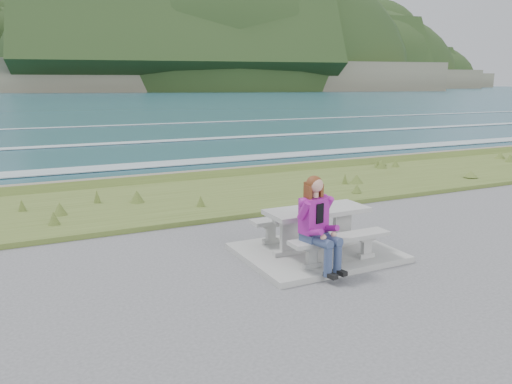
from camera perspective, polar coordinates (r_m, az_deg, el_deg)
concrete_slab at (r=8.93m, az=6.88°, el=-6.87°), size 2.60×2.10×0.10m
picnic_table at (r=8.74m, az=6.99°, el=-2.95°), size 1.80×0.75×0.75m
bench_landward at (r=8.25m, az=9.59°, el=-5.64°), size 1.80×0.35×0.45m
bench_seaward at (r=9.37m, az=4.62°, el=-3.33°), size 1.80×0.35×0.45m
grass_verge at (r=13.25m, az=-4.91°, el=-0.70°), size 160.00×4.50×0.22m
shore_drop at (r=15.93m, az=-8.69°, el=1.41°), size 160.00×0.80×2.20m
ocean at (r=32.82m, az=-17.69°, el=3.45°), size 1600.00×1600.00×0.09m
headland_range at (r=450.08m, az=-0.36°, el=13.15°), size 729.83×363.95×176.26m
seated_woman at (r=7.83m, az=7.39°, el=-5.06°), size 0.56×0.82×1.48m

